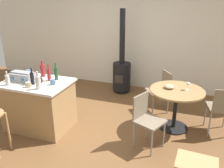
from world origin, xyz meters
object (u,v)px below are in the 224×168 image
wood_stove (122,72)px  bottle_3 (32,78)px  dining_table (176,99)px  cup_2 (29,72)px  cup_0 (53,82)px  folding_chair_far (221,107)px  bottle_2 (56,73)px  folding_chair_left (161,88)px  bottle_0 (43,70)px  kitchen_island (39,105)px  bottle_1 (7,80)px  bottle_4 (38,82)px  bottle_5 (49,74)px  wine_glass (188,84)px  folding_chair_near (146,117)px  toolbox (22,76)px  cup_1 (40,80)px  cup_3 (28,85)px  serving_bowl (169,86)px

wood_stove → bottle_3: (-0.89, -2.22, 0.49)m
dining_table → cup_2: (-2.68, -0.51, 0.36)m
cup_0 → folding_chair_far: bearing=17.4°
wood_stove → bottle_2: bearing=-108.6°
folding_chair_left → bottle_0: 2.36m
kitchen_island → bottle_1: bearing=-142.3°
bottle_4 → bottle_2: bearing=85.8°
bottle_5 → wine_glass: bottle_5 is taller
folding_chair_near → cup_2: size_ratio=7.05×
folding_chair_left → bottle_5: bearing=-144.9°
folding_chair_near → bottle_1: bottle_1 is taller
bottle_2 → bottle_0: bearing=167.4°
toolbox → folding_chair_left: bearing=32.3°
kitchen_island → toolbox: size_ratio=2.88×
folding_chair_near → folding_chair_left: (0.03, 1.31, -0.02)m
wine_glass → bottle_3: bearing=-159.0°
cup_1 → cup_3: size_ratio=0.93×
toolbox → folding_chair_near: bearing=2.6°
bottle_1 → wood_stove: bearing=62.0°
kitchen_island → bottle_2: bottle_2 is taller
folding_chair_left → cup_1: 2.38m
cup_2 → bottle_1: bearing=-90.2°
bottle_1 → bottle_2: size_ratio=0.77×
bottle_4 → wine_glass: bottle_4 is taller
toolbox → bottle_5: (0.44, 0.16, 0.04)m
bottle_3 → serving_bowl: size_ratio=1.58×
folding_chair_near → cup_1: size_ratio=7.76×
folding_chair_left → cup_3: 2.57m
bottle_0 → bottle_5: (0.24, -0.16, -0.00)m
bottle_0 → dining_table: bearing=11.4°
bottle_0 → bottle_5: 0.29m
dining_table → serving_bowl: bearing=171.6°
bottle_0 → wine_glass: size_ratio=2.13×
toolbox → dining_table: bearing=17.1°
folding_chair_left → folding_chair_near: bearing=-91.3°
kitchen_island → bottle_0: 0.63m
toolbox → wine_glass: (2.75, 0.85, -0.10)m
bottle_2 → cup_1: 0.29m
cup_0 → cup_1: (-0.26, 0.02, 0.00)m
bottle_3 → serving_bowl: bottle_3 is taller
toolbox → wine_glass: size_ratio=2.81×
bottle_2 → bottle_4: 0.47m
serving_bowl → toolbox: bearing=-161.5°
cup_2 → cup_1: bearing=-30.5°
bottle_0 → bottle_4: size_ratio=1.03×
wood_stove → bottle_0: 2.11m
toolbox → serving_bowl: bearing=18.5°
bottle_5 → serving_bowl: size_ratio=1.68×
serving_bowl → cup_2: bearing=-168.2°
folding_chair_near → folding_chair_far: size_ratio=0.99×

